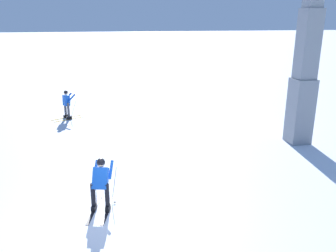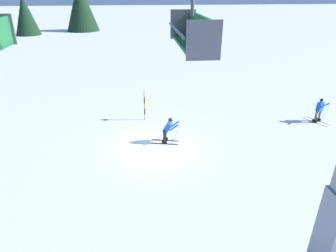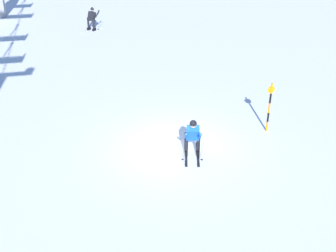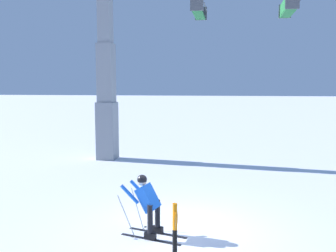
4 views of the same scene
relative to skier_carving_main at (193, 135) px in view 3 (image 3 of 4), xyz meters
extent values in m
plane|color=white|center=(0.76, 0.45, -0.87)|extent=(260.00, 260.00, 0.00)
cube|color=black|center=(0.12, -0.24, -0.86)|extent=(1.53, 0.46, 0.01)
cube|color=black|center=(0.12, -0.24, -0.77)|extent=(0.30, 0.17, 0.16)
cylinder|color=black|center=(0.12, -0.24, -0.36)|extent=(0.13, 0.13, 0.67)
cube|color=black|center=(0.21, 0.16, -0.86)|extent=(1.53, 0.46, 0.01)
cube|color=black|center=(0.21, 0.16, -0.77)|extent=(0.30, 0.17, 0.16)
cylinder|color=black|center=(0.21, 0.16, -0.36)|extent=(0.13, 0.13, 0.67)
cube|color=blue|center=(0.01, 0.00, 0.08)|extent=(0.62, 0.54, 0.67)
sphere|color=beige|center=(-0.14, 0.03, 0.48)|extent=(0.22, 0.22, 0.22)
sphere|color=black|center=(-0.14, 0.03, 0.51)|extent=(0.24, 0.24, 0.24)
cylinder|color=blue|center=(-0.41, -0.14, 0.18)|extent=(0.51, 0.20, 0.44)
cylinder|color=gray|center=(-0.46, -0.17, -0.42)|extent=(0.49, 0.02, 1.16)
cylinder|color=black|center=(-0.30, -0.26, -0.82)|extent=(0.07, 0.07, 0.01)
cylinder|color=blue|center=(-0.30, 0.31, 0.18)|extent=(0.51, 0.20, 0.44)
cylinder|color=gray|center=(-0.33, 0.36, -0.42)|extent=(0.44, 0.25, 1.16)
cylinder|color=black|center=(-0.15, 0.37, -0.82)|extent=(0.07, 0.07, 0.01)
cylinder|color=orange|center=(1.17, -3.22, -0.67)|extent=(0.07, 0.07, 0.39)
cylinder|color=black|center=(1.17, -3.22, -0.28)|extent=(0.07, 0.07, 0.39)
cylinder|color=orange|center=(1.17, -3.22, 0.11)|extent=(0.07, 0.07, 0.39)
cylinder|color=black|center=(1.17, -3.22, 0.50)|extent=(0.07, 0.07, 0.39)
cylinder|color=orange|center=(1.17, -3.22, 0.89)|extent=(0.07, 0.07, 0.39)
cylinder|color=orange|center=(1.18, -3.22, 0.83)|extent=(0.02, 0.28, 0.28)
cube|color=white|center=(15.84, 2.63, -0.86)|extent=(1.32, 1.17, 0.01)
cube|color=black|center=(15.84, 2.63, -0.77)|extent=(0.28, 0.27, 0.16)
cylinder|color=black|center=(15.84, 2.63, -0.38)|extent=(0.13, 0.13, 0.63)
cube|color=white|center=(15.55, 2.30, -0.86)|extent=(1.32, 1.17, 0.01)
cube|color=black|center=(15.55, 2.30, -0.77)|extent=(0.28, 0.27, 0.16)
cylinder|color=black|center=(15.55, 2.30, -0.38)|extent=(0.13, 0.13, 0.63)
cube|color=black|center=(15.78, 2.39, 0.03)|extent=(0.63, 0.63, 0.63)
sphere|color=tan|center=(15.87, 2.31, 0.41)|extent=(0.21, 0.21, 0.21)
sphere|color=black|center=(15.87, 2.31, 0.45)|extent=(0.22, 0.22, 0.22)
cylinder|color=black|center=(16.18, 2.35, 0.14)|extent=(0.41, 0.37, 0.41)
cylinder|color=gray|center=(16.23, 2.37, -0.44)|extent=(0.43, 0.23, 1.07)
cylinder|color=black|center=(16.13, 2.52, -0.82)|extent=(0.07, 0.07, 0.01)
cylinder|color=black|center=(15.87, 2.00, 0.14)|extent=(0.41, 0.37, 0.41)
cylinder|color=gray|center=(15.86, 1.95, -0.44)|extent=(0.28, 0.40, 1.07)
cylinder|color=black|center=(15.70, 2.03, -0.82)|extent=(0.07, 0.07, 0.01)
camera|label=1|loc=(9.25, 0.19, 4.48)|focal=37.26mm
camera|label=2|loc=(1.52, 14.45, 7.09)|focal=31.49mm
camera|label=3|loc=(-12.04, 3.43, 7.26)|focal=46.56mm
camera|label=4|loc=(1.92, -8.09, 2.75)|focal=37.85mm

